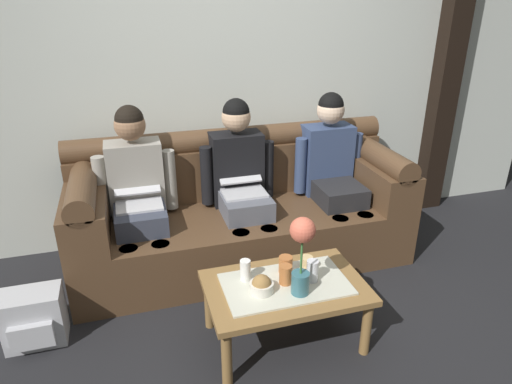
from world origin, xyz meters
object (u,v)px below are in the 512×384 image
(cup_near_right, at_px, (312,271))
(cup_far_right, at_px, (286,264))
(person_left, at_px, (137,189))
(cup_far_center, at_px, (306,264))
(snack_bowl, at_px, (261,286))
(cup_near_left, at_px, (245,270))
(person_right, at_px, (332,167))
(person_middle, at_px, (240,177))
(coffee_table, at_px, (285,292))
(flower_vase, at_px, (302,248))
(backpack_left, at_px, (34,319))
(cup_far_left, at_px, (286,274))
(couch, at_px, (241,213))

(cup_near_right, height_order, cup_far_right, cup_near_right)
(person_left, distance_m, cup_far_center, 1.29)
(snack_bowl, distance_m, cup_near_left, 0.15)
(person_right, bearing_deg, person_middle, -179.96)
(person_middle, bearing_deg, cup_far_center, -79.86)
(coffee_table, xyz_separation_m, flower_vase, (0.04, -0.10, 0.34))
(person_left, relative_size, snack_bowl, 9.16)
(cup_near_right, height_order, backpack_left, cup_near_right)
(person_middle, xyz_separation_m, cup_near_right, (0.15, -1.01, -0.20))
(coffee_table, distance_m, snack_bowl, 0.19)
(person_left, relative_size, cup_near_left, 9.59)
(cup_near_right, height_order, cup_far_center, cup_near_right)
(cup_far_left, bearing_deg, cup_near_left, 155.81)
(person_right, relative_size, cup_far_left, 10.80)
(coffee_table, bearing_deg, cup_far_center, 28.89)
(flower_vase, height_order, cup_far_right, flower_vase)
(couch, xyz_separation_m, cup_far_center, (0.16, -0.91, 0.07))
(cup_far_center, bearing_deg, person_left, 134.85)
(cup_near_right, xyz_separation_m, cup_far_right, (-0.11, 0.13, -0.01))
(person_middle, xyz_separation_m, cup_far_center, (0.16, -0.90, -0.22))
(person_middle, height_order, cup_near_right, person_middle)
(person_right, distance_m, flower_vase, 1.30)
(cup_far_right, bearing_deg, cup_near_left, -177.12)
(couch, distance_m, person_left, 0.79)
(flower_vase, distance_m, cup_far_left, 0.25)
(person_left, relative_size, person_middle, 1.00)
(person_middle, bearing_deg, cup_near_left, -103.12)
(person_right, relative_size, cup_far_right, 12.28)
(coffee_table, bearing_deg, person_right, 53.42)
(flower_vase, bearing_deg, backpack_left, 161.00)
(coffee_table, bearing_deg, backpack_left, 164.30)
(cup_far_center, height_order, cup_far_right, cup_far_right)
(person_right, distance_m, cup_far_right, 1.15)
(cup_far_right, bearing_deg, person_middle, 92.51)
(cup_far_center, xyz_separation_m, backpack_left, (-1.57, 0.31, -0.28))
(person_right, bearing_deg, cup_near_left, -136.58)
(flower_vase, bearing_deg, cup_far_center, 58.91)
(couch, bearing_deg, cup_far_right, -87.50)
(snack_bowl, bearing_deg, cup_near_left, 112.21)
(person_right, height_order, cup_far_left, person_right)
(coffee_table, relative_size, backpack_left, 2.71)
(cup_far_center, bearing_deg, snack_bowl, -158.40)
(cup_near_left, bearing_deg, couch, 76.94)
(flower_vase, xyz_separation_m, snack_bowl, (-0.20, 0.07, -0.24))
(coffee_table, height_order, cup_near_right, cup_near_right)
(couch, relative_size, backpack_left, 7.32)
(couch, bearing_deg, person_right, -0.30)
(person_middle, relative_size, cup_far_right, 12.28)
(coffee_table, xyz_separation_m, cup_far_center, (0.16, 0.09, 0.10))
(person_left, height_order, coffee_table, person_left)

